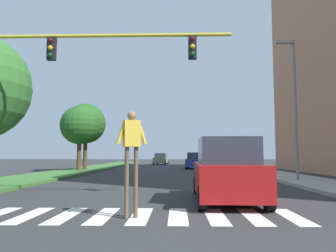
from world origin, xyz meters
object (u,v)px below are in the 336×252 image
tree_distant (86,124)px  sedan_midblock (195,161)px  pedestrian_performer (132,146)px  traffic_light_gantry (50,70)px  street_lamp_right (293,96)px  sedan_distant (161,159)px  tree_far (80,125)px  suv_crossing (226,171)px

tree_distant → sedan_midblock: 11.67m
sedan_midblock → pedestrian_performer: bearing=-96.4°
pedestrian_performer → tree_distant: bearing=108.5°
traffic_light_gantry → street_lamp_right: bearing=31.7°
sedan_midblock → sedan_distant: (-4.25, 14.67, -0.01)m
sedan_distant → tree_far: bearing=-104.8°
pedestrian_performer → suv_crossing: size_ratio=0.54×
tree_far → tree_distant: size_ratio=0.92×
traffic_light_gantry → street_lamp_right: size_ratio=1.19×
sedan_distant → street_lamp_right: bearing=-74.5°
tree_far → sedan_midblock: tree_far is taller
suv_crossing → traffic_light_gantry: bearing=176.0°
street_lamp_right → suv_crossing: bearing=-123.9°
traffic_light_gantry → sedan_distant: bearing=87.0°
tree_far → sedan_distant: (5.71, 21.58, -3.12)m
tree_distant → suv_crossing: 21.12m
street_lamp_right → tree_distant: bearing=141.4°
pedestrian_performer → suv_crossing: (2.62, 2.79, -0.73)m
tree_far → tree_distant: (-0.08, 2.06, 0.32)m
suv_crossing → sedan_midblock: suv_crossing is taller
traffic_light_gantry → street_lamp_right: street_lamp_right is taller
tree_distant → pedestrian_performer: 22.55m
tree_far → street_lamp_right: bearing=-33.4°
street_lamp_right → sedan_distant: street_lamp_right is taller
pedestrian_performer → street_lamp_right: bearing=53.2°
tree_far → sedan_distant: tree_far is taller
pedestrian_performer → sedan_distant: 40.79m
tree_distant → suv_crossing: bearing=-62.1°
traffic_light_gantry → suv_crossing: (5.91, -0.41, -3.43)m
sedan_midblock → suv_crossing: bearing=-90.7°
street_lamp_right → sedan_distant: size_ratio=1.76×
traffic_light_gantry → suv_crossing: bearing=-4.0°
street_lamp_right → pedestrian_performer: street_lamp_right is taller
pedestrian_performer → sedan_midblock: (2.92, 26.09, -0.89)m
pedestrian_performer → suv_crossing: pedestrian_performer is taller
traffic_light_gantry → sedan_distant: size_ratio=2.09×
sedan_distant → pedestrian_performer: bearing=-88.1°
sedan_midblock → street_lamp_right: bearing=-75.0°
tree_far → suv_crossing: (9.67, -16.38, -2.95)m
tree_far → pedestrian_performer: tree_far is taller
tree_far → street_lamp_right: (14.33, -9.44, 0.71)m
tree_far → pedestrian_performer: (7.04, -19.18, -2.22)m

